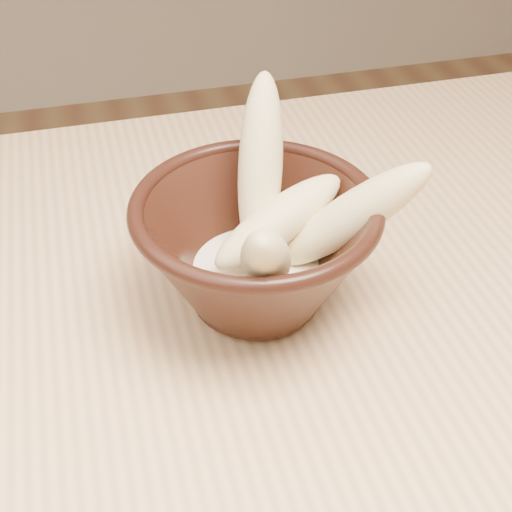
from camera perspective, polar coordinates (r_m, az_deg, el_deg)
The scene contains 7 objects.
table at distance 0.67m, azimuth 19.03°, elevation -8.54°, with size 1.20×0.80×0.75m.
bowl at distance 0.54m, azimuth 0.00°, elevation 0.72°, with size 0.19×0.19×0.10m.
milk_puddle at distance 0.56m, azimuth 0.00°, elevation -1.31°, with size 0.11×0.11×0.01m, color beige.
banana_upright at distance 0.56m, azimuth 0.34°, elevation 7.11°, with size 0.03×0.03×0.15m, color tan.
banana_right at distance 0.53m, azimuth 7.57°, elevation 3.11°, with size 0.03×0.03×0.14m, color tan.
banana_across at distance 0.54m, azimuth 1.82°, elevation 2.78°, with size 0.03×0.03×0.12m, color tan.
banana_front at distance 0.49m, azimuth 0.80°, elevation -0.38°, with size 0.03×0.03×0.12m, color tan.
Camera 1 is at (-0.32, -0.36, 1.14)m, focal length 50.00 mm.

